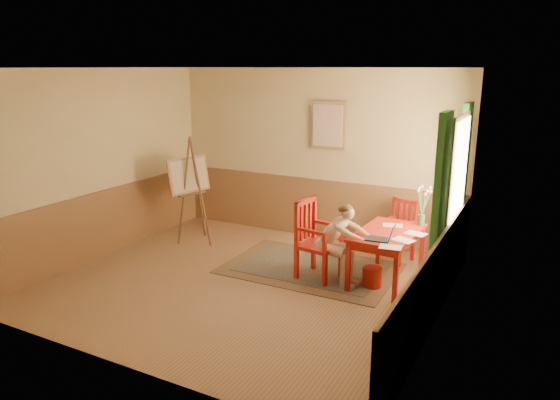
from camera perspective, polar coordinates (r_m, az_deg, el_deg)
The scene contains 14 objects.
room at distance 6.60m, azimuth -4.15°, elevation 2.13°, with size 5.04×4.54×2.84m.
wainscot at distance 7.50m, azimuth -0.82°, elevation -3.43°, with size 5.00×4.50×1.00m.
window at distance 6.80m, azimuth 18.65°, elevation 1.30°, with size 0.12×2.01×2.20m.
wall_portrait at distance 8.35m, azimuth 5.34°, elevation 8.20°, with size 0.60×0.05×0.76m.
rug at distance 7.48m, azimuth 3.39°, elevation -7.51°, with size 2.41×1.62×0.02m.
table at distance 6.94m, azimuth 11.81°, elevation -4.11°, with size 0.79×1.24×0.72m.
chair_left at distance 7.00m, azimuth 3.98°, elevation -4.41°, with size 0.57×0.55×1.09m.
chair_back at distance 7.84m, azimuth 12.95°, elevation -3.34°, with size 0.50×0.51×0.91m.
figure at distance 6.82m, azimuth 6.27°, elevation -4.36°, with size 0.85×0.42×1.12m.
laptop at distance 6.53m, azimuth 11.26°, elevation -4.05°, with size 0.36×0.24×0.21m.
papers at distance 6.75m, azimuth 13.20°, elevation -3.91°, with size 0.67×1.11×0.00m.
vase at distance 7.23m, azimuth 15.49°, elevation -0.74°, with size 0.18×0.27×0.56m.
wastebasket at distance 6.94m, azimuth 10.13°, elevation -8.41°, with size 0.25×0.25×0.27m, color red.
easel at distance 8.52m, azimuth -9.90°, elevation 2.25°, with size 0.66×0.78×1.74m.
Camera 1 is at (3.41, -5.47, 2.81)m, focal length 33.07 mm.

